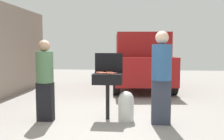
{
  "coord_description": "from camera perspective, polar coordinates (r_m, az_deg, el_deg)",
  "views": [
    {
      "loc": [
        0.74,
        -4.94,
        1.5
      ],
      "look_at": [
        0.18,
        0.64,
        1.0
      ],
      "focal_mm": 39.58,
      "sensor_mm": 36.0,
      "label": 1
    }
  ],
  "objects": [
    {
      "name": "propane_tank",
      "position": [
        5.13,
        3.25,
        -8.19
      ],
      "size": [
        0.32,
        0.32,
        0.62
      ],
      "color": "silver",
      "rests_on": "ground"
    },
    {
      "name": "grill_lid_open",
      "position": [
        5.34,
        -0.75,
        1.69
      ],
      "size": [
        0.6,
        0.05,
        0.42
      ],
      "primitive_type": "cube",
      "color": "black",
      "rests_on": "bbq_grill"
    },
    {
      "name": "hot_dog_0",
      "position": [
        5.24,
        -0.52,
        -0.54
      ],
      "size": [
        0.13,
        0.03,
        0.03
      ],
      "primitive_type": "cylinder",
      "rotation": [
        0.0,
        1.57,
        0.02
      ],
      "color": "#AD4228",
      "rests_on": "bbq_grill"
    },
    {
      "name": "hot_dog_3",
      "position": [
        5.12,
        -2.84,
        -0.67
      ],
      "size": [
        0.13,
        0.04,
        0.03
      ],
      "primitive_type": "cylinder",
      "rotation": [
        0.0,
        1.57,
        -0.11
      ],
      "color": "#C6593D",
      "rests_on": "bbq_grill"
    },
    {
      "name": "hot_dog_6",
      "position": [
        5.19,
        -2.9,
        -0.6
      ],
      "size": [
        0.13,
        0.03,
        0.03
      ],
      "primitive_type": "cylinder",
      "rotation": [
        0.0,
        1.57,
        0.0
      ],
      "color": "#C6593D",
      "rests_on": "bbq_grill"
    },
    {
      "name": "hot_dog_8",
      "position": [
        5.1,
        -1.26,
        -0.69
      ],
      "size": [
        0.13,
        0.03,
        0.03
      ],
      "primitive_type": "cylinder",
      "rotation": [
        0.0,
        1.57,
        -0.01
      ],
      "color": "#B74C33",
      "rests_on": "bbq_grill"
    },
    {
      "name": "hot_dog_7",
      "position": [
        5.25,
        -2.99,
        -0.53
      ],
      "size": [
        0.13,
        0.04,
        0.03
      ],
      "primitive_type": "cylinder",
      "rotation": [
        0.0,
        1.57,
        0.09
      ],
      "color": "#B74C33",
      "rests_on": "bbq_grill"
    },
    {
      "name": "hot_dog_1",
      "position": [
        5.27,
        -0.59,
        -0.5
      ],
      "size": [
        0.13,
        0.04,
        0.03
      ],
      "primitive_type": "cylinder",
      "rotation": [
        0.0,
        1.57,
        -0.1
      ],
      "color": "#AD4228",
      "rests_on": "bbq_grill"
    },
    {
      "name": "hot_dog_9",
      "position": [
        5.28,
        -2.62,
        -0.49
      ],
      "size": [
        0.13,
        0.03,
        0.03
      ],
      "primitive_type": "cylinder",
      "rotation": [
        0.0,
        1.57,
        0.01
      ],
      "color": "#C6593D",
      "rests_on": "bbq_grill"
    },
    {
      "name": "parked_minivan",
      "position": [
        9.37,
        6.44,
        2.14
      ],
      "size": [
        2.38,
        4.56,
        2.02
      ],
      "rotation": [
        0.0,
        0.0,
        3.24
      ],
      "color": "maroon",
      "rests_on": "ground"
    },
    {
      "name": "hot_dog_5",
      "position": [
        5.05,
        0.34,
        -0.75
      ],
      "size": [
        0.13,
        0.03,
        0.03
      ],
      "primitive_type": "cylinder",
      "rotation": [
        0.0,
        1.57,
        -0.05
      ],
      "color": "#B74C33",
      "rests_on": "bbq_grill"
    },
    {
      "name": "ground_plane",
      "position": [
        5.22,
        -2.67,
        -11.61
      ],
      "size": [
        24.0,
        24.0,
        0.0
      ],
      "primitive_type": "plane",
      "color": "gray"
    },
    {
      "name": "bbq_grill",
      "position": [
        5.16,
        -1.02,
        -2.41
      ],
      "size": [
        0.6,
        0.44,
        0.97
      ],
      "color": "black",
      "rests_on": "ground"
    },
    {
      "name": "person_right",
      "position": [
        4.9,
        11.34,
        -0.95
      ],
      "size": [
        0.38,
        0.38,
        1.83
      ],
      "rotation": [
        0.0,
        0.0,
        3.23
      ],
      "color": "#333847",
      "rests_on": "ground"
    },
    {
      "name": "person_left",
      "position": [
        5.23,
        -15.24,
        -1.65
      ],
      "size": [
        0.35,
        0.35,
        1.66
      ],
      "rotation": [
        0.0,
        0.0,
        0.12
      ],
      "color": "black",
      "rests_on": "ground"
    },
    {
      "name": "hot_dog_4",
      "position": [
        5.05,
        -2.12,
        -0.75
      ],
      "size": [
        0.13,
        0.04,
        0.03
      ],
      "primitive_type": "cylinder",
      "rotation": [
        0.0,
        1.57,
        0.08
      ],
      "color": "#B74C33",
      "rests_on": "bbq_grill"
    },
    {
      "name": "hot_dog_2",
      "position": [
        4.98,
        -0.25,
        -0.82
      ],
      "size": [
        0.13,
        0.04,
        0.03
      ],
      "primitive_type": "cylinder",
      "rotation": [
        0.0,
        1.57,
        0.11
      ],
      "color": "#AD4228",
      "rests_on": "bbq_grill"
    }
  ]
}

